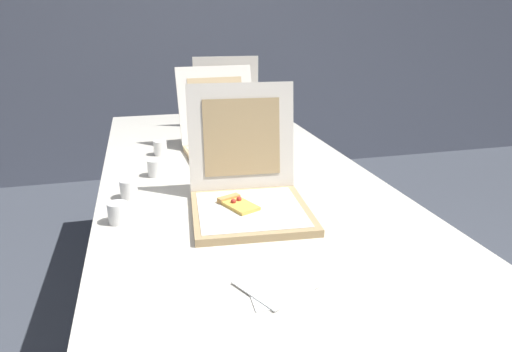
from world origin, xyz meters
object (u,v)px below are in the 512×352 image
pizza_box_middle (227,143)px  cup_white_near_left (118,213)px  cup_white_near_center (129,189)px  cup_white_mid (155,168)px  napkin_pile (278,286)px  pizza_box_back (231,121)px  cup_white_far (160,148)px  table (239,186)px  pizza_box_front (248,194)px

pizza_box_middle → cup_white_near_left: pizza_box_middle is taller
cup_white_near_center → cup_white_mid: bearing=65.2°
cup_white_near_left → cup_white_mid: bearing=72.5°
cup_white_near_center → napkin_pile: size_ratio=0.33×
pizza_box_back → cup_white_far: (-0.37, -0.34, -0.02)m
table → pizza_box_middle: 0.29m
table → pizza_box_middle: (0.01, 0.28, 0.09)m
cup_white_mid → napkin_pile: size_ratio=0.33×
cup_white_far → cup_white_near_left: (-0.15, -0.65, 0.00)m
pizza_box_back → cup_white_near_center: 0.95m
pizza_box_front → cup_white_near_center: (-0.35, 0.19, -0.02)m
cup_white_mid → cup_white_near_center: same height
cup_white_near_left → napkin_pile: cup_white_near_left is taller
pizza_box_back → napkin_pile: 1.43m
pizza_box_front → cup_white_near_center: pizza_box_front is taller
cup_white_mid → cup_white_near_center: bearing=-114.8°
napkin_pile → table: bearing=84.2°
pizza_box_back → cup_white_far: 0.50m
pizza_box_middle → cup_white_near_left: bearing=-130.1°
cup_white_far → table: bearing=-52.8°
cup_white_near_center → cup_white_near_left: bearing=-98.9°
cup_white_mid → napkin_pile: (0.22, -0.81, -0.03)m
pizza_box_middle → cup_white_mid: pizza_box_middle is taller
pizza_box_back → napkin_pile: pizza_box_back is taller
pizza_box_front → cup_white_mid: size_ratio=6.80×
pizza_box_back → cup_white_near_left: pizza_box_back is taller
pizza_box_middle → pizza_box_back: (0.10, 0.41, 0.00)m
pizza_box_front → pizza_box_back: 1.01m
pizza_box_back → cup_white_mid: 0.73m
cup_white_mid → pizza_box_back: bearing=56.1°
pizza_box_front → cup_white_near_left: bearing=-175.7°
napkin_pile → cup_white_near_center: bearing=117.3°
cup_white_near_center → pizza_box_front: bearing=-28.2°
pizza_box_front → pizza_box_middle: (0.05, 0.58, -0.00)m
pizza_box_middle → cup_white_near_center: 0.56m
table → pizza_box_back: 0.70m
pizza_box_back → cup_white_mid: pizza_box_back is taller
pizza_box_front → pizza_box_back: bearing=86.6°
table → pizza_box_front: 0.32m
table → pizza_box_front: pizza_box_front is taller
cup_white_mid → cup_white_far: (0.03, 0.27, 0.00)m
cup_white_mid → napkin_pile: bearing=-74.6°
pizza_box_front → table: bearing=88.1°
cup_white_near_left → pizza_box_back: bearing=61.9°
cup_white_far → cup_white_near_center: 0.48m
pizza_box_front → cup_white_near_left: (-0.38, 0.00, -0.02)m
table → napkin_pile: napkin_pile is taller
cup_white_near_left → napkin_pile: size_ratio=0.33×
cup_white_far → cup_white_near_center: bearing=-105.0°
cup_white_mid → cup_white_near_left: bearing=-107.5°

